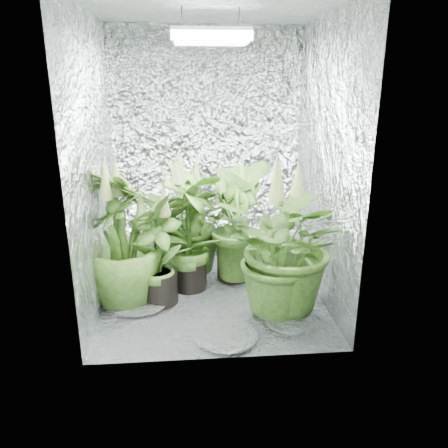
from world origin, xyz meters
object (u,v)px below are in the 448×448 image
at_px(plant_b, 188,228).
at_px(plant_e, 283,245).
at_px(plant_d, 122,239).
at_px(plant_a, 189,221).
at_px(circulation_fan, 279,252).
at_px(grow_lamp, 211,37).
at_px(plant_f, 157,251).
at_px(plant_c, 234,226).

height_order(plant_b, plant_e, plant_e).
bearing_deg(plant_d, plant_e, -13.14).
height_order(plant_a, circulation_fan, plant_a).
relative_size(plant_b, plant_d, 1.01).
bearing_deg(plant_e, plant_b, 143.47).
height_order(grow_lamp, plant_f, grow_lamp).
bearing_deg(circulation_fan, plant_c, -154.54).
distance_m(plant_c, plant_e, 0.68).
xyz_separation_m(plant_b, plant_e, (0.63, -0.47, 0.01)).
xyz_separation_m(plant_c, plant_d, (-0.83, -0.37, 0.05)).
bearing_deg(plant_a, plant_e, -50.96).
relative_size(plant_f, circulation_fan, 2.67).
distance_m(plant_b, plant_e, 0.78).
height_order(grow_lamp, plant_d, grow_lamp).
relative_size(grow_lamp, plant_d, 0.47).
bearing_deg(plant_d, grow_lamp, 5.68).
height_order(plant_a, plant_b, plant_b).
height_order(grow_lamp, plant_a, grow_lamp).
bearing_deg(plant_f, grow_lamp, 9.95).
xyz_separation_m(plant_b, plant_d, (-0.47, -0.21, -0.00)).
bearing_deg(plant_d, plant_a, 47.25).
bearing_deg(plant_d, plant_c, 24.05).
bearing_deg(plant_f, plant_e, -16.27).
distance_m(plant_a, plant_d, 0.70).
xyz_separation_m(plant_e, plant_f, (-0.85, 0.25, -0.11)).
height_order(plant_c, circulation_fan, plant_c).
height_order(plant_a, plant_f, plant_a).
xyz_separation_m(plant_d, circulation_fan, (1.25, 0.54, -0.35)).
distance_m(grow_lamp, plant_e, 1.42).
relative_size(grow_lamp, plant_f, 0.55).
xyz_separation_m(grow_lamp, plant_f, (-0.40, -0.07, -1.42)).
height_order(plant_b, circulation_fan, plant_b).
distance_m(plant_a, circulation_fan, 0.84).
height_order(plant_b, plant_c, plant_b).
bearing_deg(plant_d, plant_f, -1.52).
distance_m(plant_b, circulation_fan, 0.92).
relative_size(plant_a, plant_c, 1.01).
bearing_deg(plant_f, plant_d, 178.48).
xyz_separation_m(grow_lamp, plant_a, (-0.17, 0.45, -1.36)).
height_order(grow_lamp, plant_e, grow_lamp).
xyz_separation_m(plant_a, plant_e, (0.62, -0.77, 0.05)).
distance_m(plant_c, plant_f, 0.70).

